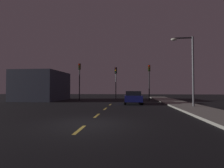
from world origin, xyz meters
TOP-DOWN VIEW (x-y plane):
  - ground_plane at (0.00, 7.00)m, footprint 80.00×80.00m
  - sidewalk_curb_right at (7.50, 7.00)m, footprint 3.00×40.00m
  - lane_stripe_nearest at (0.00, -1.20)m, footprint 0.16×1.60m
  - lane_stripe_second at (0.00, 2.60)m, footprint 0.16×1.60m
  - lane_stripe_third at (0.00, 6.40)m, footprint 0.16×1.60m
  - lane_stripe_fourth at (0.00, 10.20)m, footprint 0.16×1.60m
  - traffic_signal_left at (-5.25, 16.25)m, footprint 0.32×0.38m
  - traffic_signal_center at (0.13, 16.25)m, footprint 0.32×0.38m
  - traffic_signal_right at (4.86, 16.25)m, footprint 0.32×0.38m
  - car_stopped_ahead at (2.50, 11.44)m, footprint 2.04×3.89m
  - street_lamp_right at (7.46, 7.81)m, footprint 2.01×0.36m
  - storefront_left at (-10.99, 16.31)m, footprint 5.98×7.54m

SIDE VIEW (x-z plane):
  - ground_plane at x=0.00m, z-range 0.00..0.00m
  - lane_stripe_nearest at x=0.00m, z-range 0.00..0.01m
  - lane_stripe_second at x=0.00m, z-range 0.00..0.01m
  - lane_stripe_third at x=0.00m, z-range 0.00..0.01m
  - lane_stripe_fourth at x=0.00m, z-range 0.00..0.01m
  - sidewalk_curb_right at x=7.50m, z-range 0.00..0.15m
  - car_stopped_ahead at x=2.50m, z-range 0.02..1.49m
  - storefront_left at x=-10.99m, z-range 0.00..4.30m
  - traffic_signal_center at x=0.13m, z-range 0.97..5.81m
  - traffic_signal_right at x=4.86m, z-range 1.01..6.12m
  - traffic_signal_left at x=-5.25m, z-range 1.06..6.51m
  - street_lamp_right at x=7.46m, z-range 0.72..7.18m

